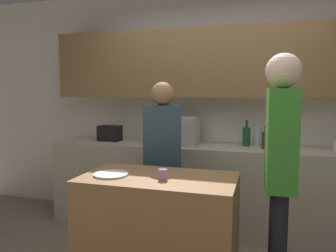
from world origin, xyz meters
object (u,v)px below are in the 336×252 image
microwave (174,130)px  toaster (110,133)px  cup_0 (163,174)px  bottle_2 (266,140)px  plate_on_island (111,174)px  person_center (280,159)px  bottle_0 (246,136)px  bottle_1 (258,137)px  person_left (163,154)px

microwave → toaster: bearing=179.9°
cup_0 → bottle_2: bearing=60.9°
plate_on_island → cup_0: 0.41m
toaster → person_center: 2.20m
bottle_0 → person_center: 1.28m
toaster → bottle_0: size_ratio=0.93×
bottle_0 → cup_0: bearing=-110.1°
toaster → plate_on_island: 1.46m
microwave → bottle_2: size_ratio=2.20×
microwave → bottle_1: size_ratio=2.01×
cup_0 → person_center: (0.79, 0.12, 0.13)m
bottle_1 → bottle_2: 0.19m
bottle_2 → person_left: 1.09m
toaster → cup_0: size_ratio=3.41×
microwave → plate_on_island: size_ratio=2.00×
bottle_1 → cup_0: bearing=-113.3°
bottle_0 → bottle_1: bearing=26.2°
microwave → bottle_2: bearing=-2.7°
bottle_2 → person_center: 1.13m
toaster → person_left: bearing=-36.9°
toaster → person_center: (1.86, -1.18, 0.03)m
microwave → bottle_0: size_ratio=1.86×
microwave → toaster: 0.79m
cup_0 → person_center: bearing=8.8°
plate_on_island → person_center: bearing=5.6°
plate_on_island → person_left: person_left is taller
microwave → cup_0: (0.28, -1.30, -0.16)m
bottle_2 → person_left: size_ratio=0.15×
person_center → plate_on_island: bearing=92.6°
bottle_2 → plate_on_island: bottle_2 is taller
bottle_1 → cup_0: bottle_1 is taller
bottle_1 → plate_on_island: bottle_1 is taller
toaster → bottle_1: (1.68, 0.13, 0.01)m
person_left → plate_on_island: bearing=58.3°
bottle_1 → plate_on_island: size_ratio=1.00×
cup_0 → person_center: person_center is taller
bottle_2 → person_center: bearing=-85.2°
microwave → person_center: (1.07, -1.17, -0.02)m
bottle_1 → cup_0: size_ratio=3.40×
bottle_2 → plate_on_island: 1.67m
person_left → microwave: bearing=-98.3°
toaster → bottle_2: size_ratio=1.10×
microwave → plate_on_island: (-0.13, -1.29, -0.19)m
microwave → person_center: size_ratio=0.29×
bottle_1 → bottle_2: size_ratio=1.10×
toaster → plate_on_island: toaster is taller
microwave → toaster: (-0.79, 0.00, -0.06)m
person_center → cup_0: bearing=95.7°
bottle_2 → microwave: bearing=177.3°
plate_on_island → person_center: size_ratio=0.15×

